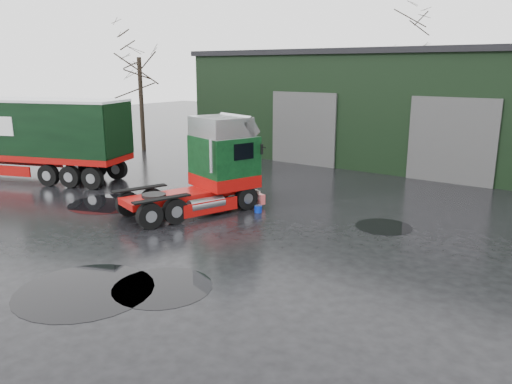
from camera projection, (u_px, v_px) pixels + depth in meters
ground at (231, 265)px, 13.86m from camera, size 100.00×100.00×0.00m
warehouse at (484, 108)px, 27.65m from camera, size 32.40×12.40×6.30m
hero_tractor at (187, 166)px, 18.41m from camera, size 4.08×6.21×3.56m
trailer_left at (6, 138)px, 24.38m from camera, size 12.76×6.87×3.93m
wash_bucket at (258, 209)px, 18.83m from camera, size 0.36×0.36×0.26m
tree_left at (140, 85)px, 31.93m from camera, size 4.40×4.40×8.50m
tree_back_a at (407, 75)px, 39.67m from camera, size 4.40×4.40×9.50m
puddle_0 at (163, 287)px, 12.46m from camera, size 2.51×2.51×0.01m
puddle_1 at (384, 227)px, 17.16m from camera, size 1.92×1.92×0.01m
puddle_2 at (108, 204)px, 20.04m from camera, size 3.13×3.13×0.01m
puddle_4 at (85, 291)px, 12.25m from camera, size 3.37×3.37×0.01m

